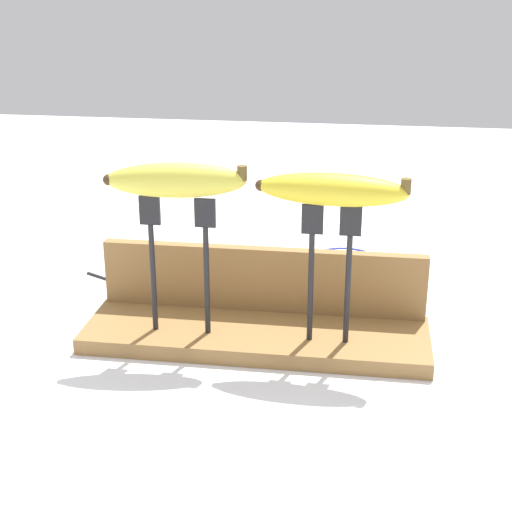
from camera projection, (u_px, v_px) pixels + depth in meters
ground_plane at (256, 342)px, 1.01m from camera, size 3.00×3.00×0.00m
wooden_board at (256, 335)px, 1.00m from camera, size 0.45×0.14×0.02m
board_backstop at (263, 279)px, 1.04m from camera, size 0.44×0.02×0.09m
fork_stand_left at (179, 253)px, 0.96m from camera, size 0.10×0.01×0.18m
fork_stand_right at (330, 262)px, 0.93m from camera, size 0.07×0.01×0.18m
banana_raised_left at (176, 180)px, 0.92m from camera, size 0.17×0.06×0.04m
banana_raised_right at (333, 189)px, 0.90m from camera, size 0.18×0.05×0.04m
fork_fallen_near at (136, 287)px, 1.17m from camera, size 0.15×0.09×0.01m
banana_chunk_far at (229, 267)px, 1.21m from camera, size 0.05×0.06×0.04m
wire_coil at (345, 258)px, 1.29m from camera, size 0.11×0.11×0.00m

